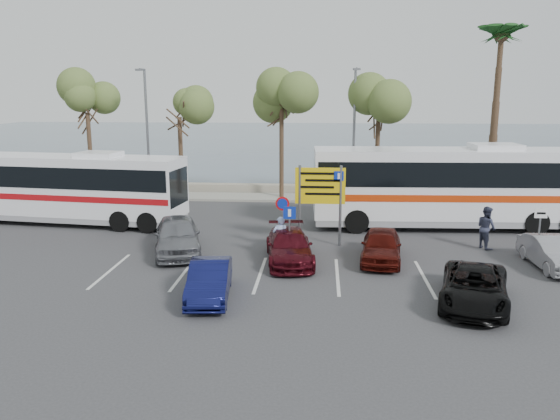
# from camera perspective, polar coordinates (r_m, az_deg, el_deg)

# --- Properties ---
(ground) EXTENTS (120.00, 120.00, 0.00)m
(ground) POSITION_cam_1_polar(r_m,az_deg,el_deg) (21.53, 1.40, -5.96)
(ground) COLOR #353538
(ground) RESTS_ON ground
(kerb_strip) EXTENTS (44.00, 2.40, 0.15)m
(kerb_strip) POSITION_cam_1_polar(r_m,az_deg,el_deg) (35.08, 2.60, 1.26)
(kerb_strip) COLOR gray
(kerb_strip) RESTS_ON ground
(seawall) EXTENTS (48.00, 0.80, 0.60)m
(seawall) POSITION_cam_1_polar(r_m,az_deg,el_deg) (37.01, 2.71, 2.18)
(seawall) COLOR gray
(seawall) RESTS_ON ground
(sea) EXTENTS (140.00, 140.00, 0.00)m
(sea) POSITION_cam_1_polar(r_m,az_deg,el_deg) (80.72, 3.66, 7.35)
(sea) COLOR #3C4F60
(sea) RESTS_ON ground
(tree_far_left) EXTENTS (3.20, 3.20, 7.60)m
(tree_far_left) POSITION_cam_1_polar(r_m,az_deg,el_deg) (37.58, -19.58, 10.91)
(tree_far_left) COLOR #382619
(tree_far_left) RESTS_ON kerb_strip
(tree_left) EXTENTS (3.20, 3.20, 7.20)m
(tree_left) POSITION_cam_1_polar(r_m,az_deg,el_deg) (35.61, -10.52, 10.84)
(tree_left) COLOR #382619
(tree_left) RESTS_ON kerb_strip
(tree_mid) EXTENTS (3.20, 3.20, 8.00)m
(tree_mid) POSITION_cam_1_polar(r_m,az_deg,el_deg) (34.53, 0.17, 12.08)
(tree_mid) COLOR #382619
(tree_mid) RESTS_ON kerb_strip
(tree_right) EXTENTS (3.20, 3.20, 7.40)m
(tree_right) POSITION_cam_1_polar(r_m,az_deg,el_deg) (34.62, 10.31, 11.08)
(tree_right) COLOR #382619
(tree_right) RESTS_ON kerb_strip
(palm_tree) EXTENTS (4.80, 4.80, 11.20)m
(palm_tree) POSITION_cam_1_polar(r_m,az_deg,el_deg) (36.13, 22.13, 16.33)
(palm_tree) COLOR #382619
(palm_tree) RESTS_ON kerb_strip
(street_lamp_left) EXTENTS (0.45, 1.15, 8.01)m
(street_lamp_left) POSITION_cam_1_polar(r_m,az_deg,el_deg) (35.77, -13.76, 8.45)
(street_lamp_left) COLOR slate
(street_lamp_left) RESTS_ON kerb_strip
(street_lamp_right) EXTENTS (0.45, 1.15, 8.01)m
(street_lamp_right) POSITION_cam_1_polar(r_m,az_deg,el_deg) (34.08, 7.75, 8.51)
(street_lamp_right) COLOR slate
(street_lamp_right) RESTS_ON kerb_strip
(direction_sign) EXTENTS (2.20, 0.12, 3.60)m
(direction_sign) POSITION_cam_1_polar(r_m,az_deg,el_deg) (24.01, 4.22, 1.90)
(direction_sign) COLOR slate
(direction_sign) RESTS_ON ground
(sign_no_stop) EXTENTS (0.60, 0.08, 2.35)m
(sign_no_stop) POSITION_cam_1_polar(r_m,az_deg,el_deg) (23.44, 0.26, -0.45)
(sign_no_stop) COLOR slate
(sign_no_stop) RESTS_ON ground
(sign_parking) EXTENTS (0.50, 0.07, 2.25)m
(sign_parking) POSITION_cam_1_polar(r_m,az_deg,el_deg) (21.90, 1.00, -1.65)
(sign_parking) COLOR slate
(sign_parking) RESTS_ON ground
(sign_taxi) EXTENTS (0.50, 0.07, 2.20)m
(sign_taxi) POSITION_cam_1_polar(r_m,az_deg,el_deg) (24.19, 25.49, -1.63)
(sign_taxi) COLOR slate
(sign_taxi) RESTS_ON ground
(lane_markings) EXTENTS (12.02, 4.20, 0.01)m
(lane_markings) POSITION_cam_1_polar(r_m,az_deg,el_deg) (20.67, -1.93, -6.73)
(lane_markings) COLOR silver
(lane_markings) RESTS_ON ground
(coach_bus_left) EXTENTS (12.31, 4.01, 3.77)m
(coach_bus_left) POSITION_cam_1_polar(r_m,az_deg,el_deg) (30.33, -21.16, 1.94)
(coach_bus_left) COLOR white
(coach_bus_left) RESTS_ON ground
(coach_bus_right) EXTENTS (13.72, 3.45, 4.24)m
(coach_bus_right) POSITION_cam_1_polar(r_m,az_deg,el_deg) (28.59, 17.38, 2.08)
(coach_bus_right) COLOR white
(coach_bus_right) RESTS_ON ground
(car_silver_a) EXTENTS (3.01, 4.93, 1.57)m
(car_silver_a) POSITION_cam_1_polar(r_m,az_deg,el_deg) (23.51, -10.67, -2.62)
(car_silver_a) COLOR slate
(car_silver_a) RESTS_ON ground
(car_blue) EXTENTS (1.68, 3.83, 1.22)m
(car_blue) POSITION_cam_1_polar(r_m,az_deg,el_deg) (18.36, -7.38, -7.28)
(car_blue) COLOR #0F1347
(car_blue) RESTS_ON ground
(car_maroon) EXTENTS (2.34, 4.57, 1.27)m
(car_maroon) POSITION_cam_1_polar(r_m,az_deg,el_deg) (21.97, 0.97, -3.85)
(car_maroon) COLOR #460B13
(car_maroon) RESTS_ON ground
(car_red) EXTENTS (2.04, 4.04, 1.32)m
(car_red) POSITION_cam_1_polar(r_m,az_deg,el_deg) (22.42, 10.53, -3.66)
(car_red) COLOR #490F0A
(car_red) RESTS_ON ground
(suv_black) EXTENTS (3.12, 4.77, 1.22)m
(suv_black) POSITION_cam_1_polar(r_m,az_deg,el_deg) (18.66, 19.65, -7.60)
(suv_black) COLOR black
(suv_black) RESTS_ON ground
(car_silver_b) EXTENTS (1.47, 3.78, 1.23)m
(car_silver_b) POSITION_cam_1_polar(r_m,az_deg,el_deg) (23.68, 26.50, -4.03)
(car_silver_b) COLOR #949499
(car_silver_b) RESTS_ON ground
(pedestrian_near) EXTENTS (0.75, 0.62, 1.77)m
(pedestrian_near) POSITION_cam_1_polar(r_m,az_deg,el_deg) (22.37, 0.03, -2.90)
(pedestrian_near) COLOR #95A8D9
(pedestrian_near) RESTS_ON ground
(pedestrian_far) EXTENTS (1.00, 1.11, 1.88)m
(pedestrian_far) POSITION_cam_1_polar(r_m,az_deg,el_deg) (25.45, 20.75, -1.72)
(pedestrian_far) COLOR #32354B
(pedestrian_far) RESTS_ON ground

